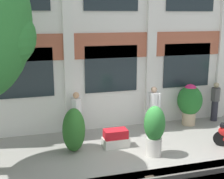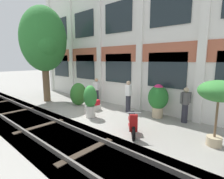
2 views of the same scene
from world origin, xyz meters
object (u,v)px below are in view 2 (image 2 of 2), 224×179
(resident_by_doorway, at_px, (185,104))
(resident_watching_tracks, at_px, (128,95))
(potted_plant_stone_basin, at_px, (90,99))
(broadleaf_tree, at_px, (44,41))
(scooter_near_curb, at_px, (132,123))
(potted_plant_square_trough, at_px, (93,105))
(resident_near_plants, at_px, (97,90))
(topiary_hedge, at_px, (78,94))
(potted_plant_terracotta_small, at_px, (219,94))
(potted_plant_fluted_column, at_px, (158,98))

(resident_by_doorway, height_order, resident_watching_tracks, resident_watching_tracks)
(potted_plant_stone_basin, relative_size, resident_by_doorway, 0.99)
(broadleaf_tree, distance_m, scooter_near_curb, 8.22)
(potted_plant_square_trough, bearing_deg, resident_near_plants, 128.96)
(resident_by_doorway, xyz_separation_m, topiary_hedge, (-5.91, -1.28, -0.16))
(potted_plant_square_trough, distance_m, resident_near_plants, 1.75)
(potted_plant_square_trough, relative_size, resident_watching_tracks, 0.52)
(resident_by_doorway, bearing_deg, potted_plant_terracotta_small, -10.41)
(potted_plant_stone_basin, height_order, resident_watching_tracks, resident_watching_tracks)
(resident_watching_tracks, bearing_deg, potted_plant_fluted_column, 142.38)
(potted_plant_square_trough, bearing_deg, resident_watching_tracks, 29.39)
(broadleaf_tree, distance_m, resident_by_doorway, 9.21)
(potted_plant_terracotta_small, distance_m, topiary_hedge, 7.47)
(potted_plant_fluted_column, height_order, scooter_near_curb, potted_plant_fluted_column)
(potted_plant_fluted_column, height_order, resident_near_plants, potted_plant_fluted_column)
(potted_plant_terracotta_small, xyz_separation_m, topiary_hedge, (-7.40, 0.24, -1.01))
(broadleaf_tree, distance_m, potted_plant_fluted_column, 8.02)
(potted_plant_square_trough, distance_m, resident_by_doorway, 4.80)
(potted_plant_fluted_column, height_order, potted_plant_stone_basin, potted_plant_fluted_column)
(potted_plant_fluted_column, xyz_separation_m, potted_plant_stone_basin, (-2.42, -2.15, -0.05))
(potted_plant_terracotta_small, distance_m, potted_plant_fluted_column, 3.14)
(potted_plant_square_trough, bearing_deg, potted_plant_fluted_column, 19.71)
(resident_watching_tracks, height_order, topiary_hedge, resident_watching_tracks)
(resident_watching_tracks, relative_size, topiary_hedge, 1.21)
(potted_plant_fluted_column, bearing_deg, potted_plant_square_trough, -160.29)
(broadleaf_tree, height_order, resident_by_doorway, broadleaf_tree)
(potted_plant_square_trough, bearing_deg, topiary_hedge, 177.47)
(potted_plant_terracotta_small, height_order, potted_plant_square_trough, potted_plant_terracotta_small)
(potted_plant_stone_basin, xyz_separation_m, resident_near_plants, (-1.96, 2.24, -0.05))
(resident_watching_tracks, xyz_separation_m, resident_near_plants, (-2.78, 0.30, -0.05))
(broadleaf_tree, relative_size, topiary_hedge, 4.44)
(potted_plant_terracotta_small, bearing_deg, broadleaf_tree, -177.26)
(potted_plant_terracotta_small, relative_size, potted_plant_square_trough, 2.46)
(potted_plant_fluted_column, bearing_deg, potted_plant_terracotta_small, -26.75)
(potted_plant_stone_basin, height_order, resident_by_doorway, resident_by_doorway)
(potted_plant_terracotta_small, relative_size, topiary_hedge, 1.55)
(potted_plant_terracotta_small, bearing_deg, resident_near_plants, 168.39)
(potted_plant_square_trough, relative_size, potted_plant_stone_basin, 0.56)
(potted_plant_fluted_column, xyz_separation_m, potted_plant_square_trough, (-3.34, -1.20, -0.68))
(scooter_near_curb, bearing_deg, resident_watching_tracks, 178.70)
(potted_plant_fluted_column, relative_size, resident_near_plants, 1.02)
(potted_plant_fluted_column, height_order, potted_plant_square_trough, potted_plant_fluted_column)
(scooter_near_curb, height_order, resident_watching_tracks, resident_watching_tracks)
(broadleaf_tree, xyz_separation_m, potted_plant_terracotta_small, (9.93, 0.48, -2.25))
(potted_plant_stone_basin, bearing_deg, broadleaf_tree, 176.39)
(potted_plant_terracotta_small, bearing_deg, resident_by_doorway, 134.54)
(potted_plant_stone_basin, xyz_separation_m, resident_watching_tracks, (0.82, 1.93, 0.00))
(scooter_near_curb, height_order, resident_by_doorway, resident_by_doorway)
(broadleaf_tree, distance_m, potted_plant_stone_basin, 5.69)
(resident_by_doorway, bearing_deg, potted_plant_fluted_column, -138.22)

